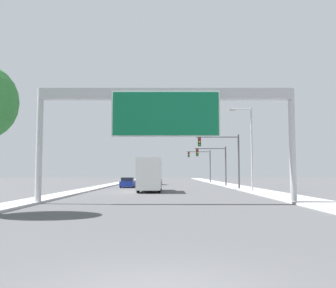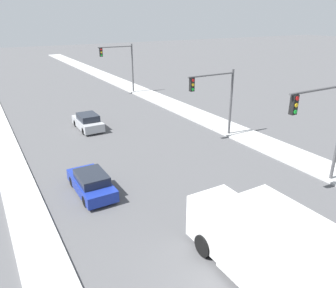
# 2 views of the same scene
# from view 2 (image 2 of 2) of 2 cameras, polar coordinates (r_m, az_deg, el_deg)

# --- Properties ---
(sidewalk_right) EXTENTS (3.00, 120.00, 0.15)m
(sidewalk_right) POSITION_cam_2_polar(r_m,az_deg,el_deg) (39.49, 0.22, 7.09)
(sidewalk_right) COLOR #B5B5B5
(sidewalk_right) RESTS_ON ground
(car_mid_right) EXTENTS (1.82, 4.22, 1.48)m
(car_mid_right) POSITION_cam_2_polar(r_m,az_deg,el_deg) (31.32, -13.78, 3.76)
(car_mid_right) COLOR #A5A8AD
(car_mid_right) RESTS_ON ground
(car_near_center) EXTENTS (1.79, 4.30, 1.35)m
(car_near_center) POSITION_cam_2_polar(r_m,az_deg,el_deg) (20.09, -13.19, -6.62)
(car_near_center) COLOR navy
(car_near_center) RESTS_ON ground
(truck_box_primary) EXTENTS (2.34, 8.59, 3.44)m
(truck_box_primary) POSITION_cam_2_polar(r_m,az_deg,el_deg) (13.11, 19.52, -18.58)
(truck_box_primary) COLOR white
(truck_box_primary) RESTS_ON ground
(traffic_light_near_intersection) EXTENTS (5.13, 0.32, 6.50)m
(traffic_light_near_intersection) POSITION_cam_2_polar(r_m,az_deg,el_deg) (20.89, 25.90, 4.07)
(traffic_light_near_intersection) COLOR #4C4C4F
(traffic_light_near_intersection) RESTS_ON ground
(traffic_light_mid_block) EXTENTS (4.57, 0.32, 5.78)m
(traffic_light_mid_block) POSITION_cam_2_polar(r_m,az_deg,el_deg) (27.61, 8.65, 8.75)
(traffic_light_mid_block) COLOR #4C4C4F
(traffic_light_mid_block) RESTS_ON ground
(traffic_light_far_intersection) EXTENTS (4.72, 0.32, 6.45)m
(traffic_light_far_intersection) POSITION_cam_2_polar(r_m,az_deg,el_deg) (44.64, -8.02, 14.17)
(traffic_light_far_intersection) COLOR #4C4C4F
(traffic_light_far_intersection) RESTS_ON ground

